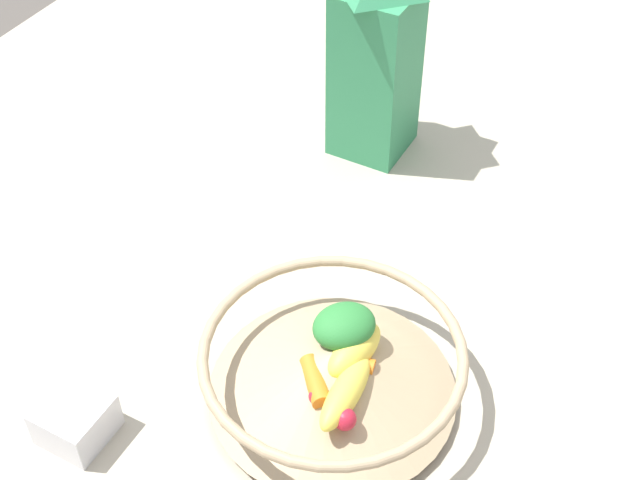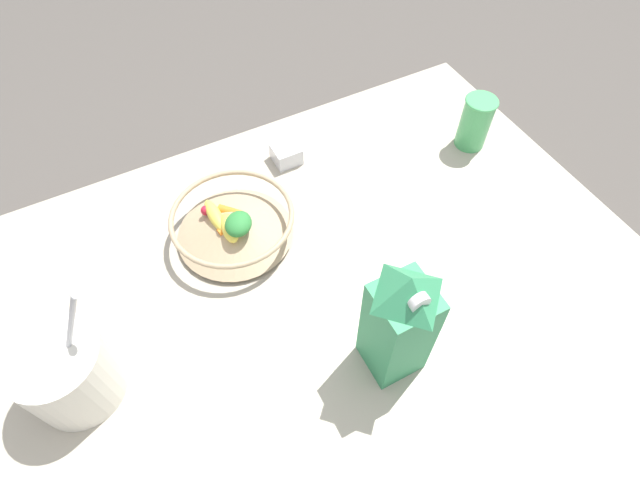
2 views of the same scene
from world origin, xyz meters
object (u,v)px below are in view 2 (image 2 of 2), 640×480
object	(u,v)px
fruit_bowl	(233,224)
milk_carton	(399,323)
yogurt_tub	(66,371)
drinking_cup	(476,121)
spice_jar	(286,154)

from	to	relation	value
fruit_bowl	milk_carton	world-z (taller)	milk_carton
yogurt_tub	drinking_cup	world-z (taller)	yogurt_tub
spice_jar	fruit_bowl	bearing A→B (deg)	-141.51
spice_jar	drinking_cup	bearing A→B (deg)	-20.22
milk_carton	yogurt_tub	distance (m)	0.50
drinking_cup	spice_jar	bearing A→B (deg)	159.78
drinking_cup	yogurt_tub	bearing A→B (deg)	-169.46
milk_carton	drinking_cup	distance (m)	0.55
fruit_bowl	milk_carton	distance (m)	0.38
fruit_bowl	yogurt_tub	bearing A→B (deg)	-152.89
yogurt_tub	drinking_cup	bearing A→B (deg)	10.54
fruit_bowl	drinking_cup	xyz separation A→B (m)	(0.56, -0.00, 0.02)
milk_carton	spice_jar	world-z (taller)	milk_carton
milk_carton	yogurt_tub	size ratio (longest dim) A/B	1.07
drinking_cup	spice_jar	xyz separation A→B (m)	(-0.38, 0.14, -0.05)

